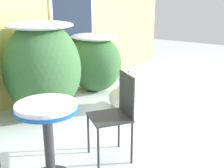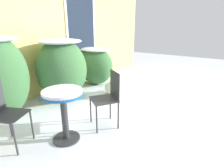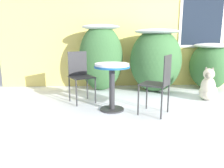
% 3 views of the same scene
% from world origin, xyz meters
% --- Properties ---
extents(ground_plane, '(16.00, 16.00, 0.00)m').
position_xyz_m(ground_plane, '(0.00, 0.00, 0.00)').
color(ground_plane, white).
extents(house_wall, '(8.00, 0.10, 3.13)m').
position_xyz_m(house_wall, '(0.04, 2.20, 1.57)').
color(house_wall, '#E5D16B').
rests_on(house_wall, ground_plane).
extents(shrub_left, '(0.98, 0.69, 1.47)m').
position_xyz_m(shrub_left, '(-1.59, 1.72, 0.77)').
color(shrub_left, '#386638').
rests_on(shrub_left, ground_plane).
extents(shrub_middle, '(1.12, 1.08, 1.37)m').
position_xyz_m(shrub_middle, '(-0.38, 1.56, 0.72)').
color(shrub_middle, '#386638').
rests_on(shrub_middle, ground_plane).
extents(shrub_right, '(0.84, 1.10, 1.07)m').
position_xyz_m(shrub_right, '(0.93, 1.71, 0.57)').
color(shrub_right, '#386638').
rests_on(shrub_right, ground_plane).
extents(patio_table, '(0.57, 0.57, 0.78)m').
position_xyz_m(patio_table, '(-1.42, 0.26, 0.59)').
color(patio_table, '#2D2D30').
rests_on(patio_table, ground_plane).
extents(patio_chair_near_table, '(0.54, 0.54, 0.93)m').
position_xyz_m(patio_chair_near_table, '(-1.98, 0.81, 0.52)').
color(patio_chair_near_table, '#2D2D30').
rests_on(patio_chair_near_table, ground_plane).
extents(patio_chair_far_side, '(0.55, 0.55, 0.93)m').
position_xyz_m(patio_chair_far_side, '(-0.72, 0.01, 0.52)').
color(patio_chair_far_side, '#2D2D30').
rests_on(patio_chair_far_side, ground_plane).
extents(dog, '(0.56, 0.66, 0.65)m').
position_xyz_m(dog, '(0.44, 0.74, 0.23)').
color(dog, beige).
rests_on(dog, ground_plane).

